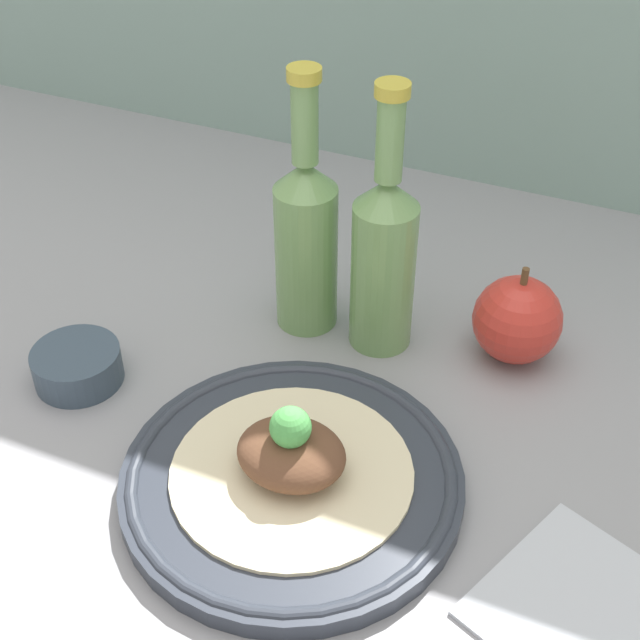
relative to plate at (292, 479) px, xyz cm
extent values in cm
cube|color=gray|center=(-4.42, 5.40, -3.16)|extent=(180.00, 110.00, 4.00)
cylinder|color=#2D333D|center=(0.00, 0.00, -0.25)|extent=(29.06, 29.06, 1.82)
torus|color=#2D333D|center=(0.00, 0.00, 0.39)|extent=(28.01, 28.01, 1.27)
cylinder|color=beige|center=(0.00, 0.00, 0.86)|extent=(20.53, 20.53, 0.40)
ellipsoid|color=brown|center=(0.00, 0.00, 3.10)|extent=(9.25, 7.86, 4.09)
sphere|color=#4CA34C|center=(0.00, 0.00, 6.18)|extent=(3.45, 3.45, 3.45)
cylinder|color=#729E5B|center=(-8.41, 21.85, 6.68)|extent=(6.33, 6.33, 15.68)
cone|color=#729E5B|center=(-8.41, 21.85, 15.94)|extent=(6.33, 6.33, 2.85)
cylinder|color=#729E5B|center=(-8.41, 21.85, 21.36)|extent=(2.53, 2.53, 7.98)
cylinder|color=gold|center=(-8.41, 21.85, 25.95)|extent=(3.16, 3.16, 1.20)
cylinder|color=#729E5B|center=(-0.23, 21.85, 6.68)|extent=(6.33, 6.33, 15.68)
cone|color=#729E5B|center=(-0.23, 21.85, 15.94)|extent=(6.33, 6.33, 2.85)
cylinder|color=#729E5B|center=(-0.23, 21.85, 21.36)|extent=(2.53, 2.53, 7.98)
cylinder|color=gold|center=(-0.23, 21.85, 25.95)|extent=(3.16, 3.16, 1.20)
sphere|color=red|center=(12.84, 24.82, 3.23)|extent=(8.79, 8.79, 8.79)
cylinder|color=brown|center=(12.84, 24.82, 8.32)|extent=(0.70, 0.70, 1.98)
cube|color=#B7BCC6|center=(24.88, -2.23, -0.76)|extent=(18.20, 18.78, 0.80)
cylinder|color=#384756|center=(-24.77, 4.35, 0.59)|extent=(8.54, 8.54, 3.49)
camera|label=1|loc=(22.32, -45.49, 57.06)|focal=50.00mm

